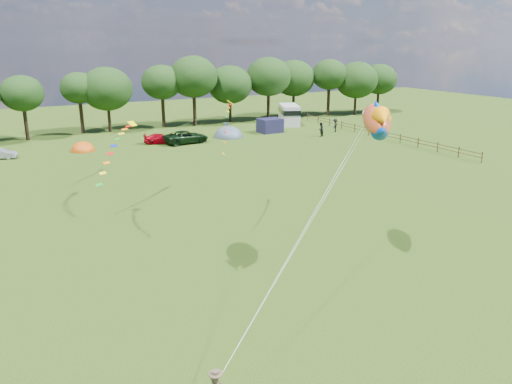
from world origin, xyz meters
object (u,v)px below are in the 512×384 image
tent_orange (83,151)px  tent_greyblue (229,137)px  car_c (161,139)px  walker_a (321,129)px  car_d (186,137)px  fish_kite (377,121)px  walker_b (335,125)px  campervan_d (289,114)px

tent_orange → tent_greyblue: size_ratio=0.72×
car_c → tent_orange: size_ratio=1.32×
tent_orange → walker_a: bearing=-10.0°
car_d → walker_a: (17.60, -3.95, 0.15)m
fish_kite → walker_b: bearing=-3.9°
car_d → campervan_d: campervan_d is taller
tent_orange → walker_b: walker_b is taller
car_c → walker_a: size_ratio=2.14×
campervan_d → tent_greyblue: campervan_d is taller
tent_greyblue → walker_b: (14.86, -3.47, 0.92)m
campervan_d → fish_kite: (-22.06, -44.89, 6.57)m
campervan_d → fish_kite: 50.45m
car_c → walker_a: walker_a is taller
campervan_d → tent_orange: campervan_d is taller
tent_orange → walker_b: bearing=-5.8°
car_c → walker_a: bearing=-85.6°
car_d → walker_a: 18.04m
fish_kite → walker_a: (20.46, 34.15, -7.23)m
fish_kite → car_d: bearing=25.7°
car_c → tent_greyblue: bearing=-70.9°
walker_a → walker_b: walker_b is taller
walker_b → tent_orange: bearing=-43.5°
car_c → fish_kite: size_ratio=0.97×
car_d → tent_greyblue: car_d is taller
tent_greyblue → walker_a: 12.37m
car_d → walker_a: walker_a is taller
tent_orange → walker_b: size_ratio=1.61×
car_d → tent_orange: bearing=78.0°
campervan_d → walker_a: (-1.60, -10.74, -0.66)m
car_c → car_d: size_ratio=0.70×
car_c → tent_orange: car_c is taller
car_c → car_d: bearing=-95.8°
car_d → tent_orange: size_ratio=1.89×
car_c → fish_kite: fish_kite is taller
walker_b → car_d: bearing=-43.4°
walker_a → car_d: bearing=-33.1°
campervan_d → car_c: bearing=126.7°
fish_kite → walker_b: (24.18, 35.99, -7.22)m
car_c → car_d: car_d is taller
campervan_d → car_d: bearing=132.2°
car_d → tent_greyblue: bearing=-84.2°
car_c → campervan_d: campervan_d is taller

